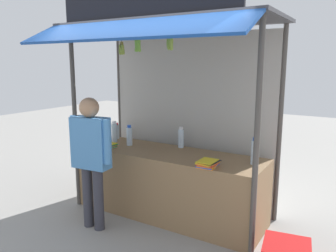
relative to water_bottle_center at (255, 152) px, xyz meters
The scene contains 14 objects.
ground_plane 1.51m from the water_bottle_center, behind, with size 20.00×20.00×0.00m, color gray.
stall_counter 1.26m from the water_bottle_center, behind, with size 2.54×0.78×0.86m, color olive.
stall_structure 1.35m from the water_bottle_center, behind, with size 2.74×1.71×2.85m.
water_bottle_center is the anchor object (origin of this frame).
water_bottle_rear_center 2.22m from the water_bottle_center, behind, with size 0.07×0.07×0.25m.
water_bottle_left 1.78m from the water_bottle_center, behind, with size 0.08×0.08×0.29m.
water_bottle_far_right 2.11m from the water_bottle_center, behind, with size 0.09×0.09×0.31m.
water_bottle_far_left 1.12m from the water_bottle_center, 167.95° to the left, with size 0.08×0.08×0.29m.
magazine_stack_back_left 1.99m from the water_bottle_center, behind, with size 0.23×0.29×0.06m.
magazine_stack_front_right 0.57m from the water_bottle_center, 138.19° to the right, with size 0.23×0.27×0.07m.
banana_bunch_rightmost 1.94m from the water_bottle_center, 158.43° to the right, with size 0.08×0.08×0.27m.
banana_bunch_leftmost 1.80m from the water_bottle_center, 154.83° to the right, with size 0.09×0.09×0.24m.
banana_bunch_inner_left 1.55m from the water_bottle_center, 144.23° to the right, with size 0.09×0.09×0.23m.
vendor_person 1.92m from the water_bottle_center, 152.95° to the right, with size 0.61×0.24×1.62m.
Camera 1 is at (2.19, -3.60, 2.01)m, focal length 35.68 mm.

